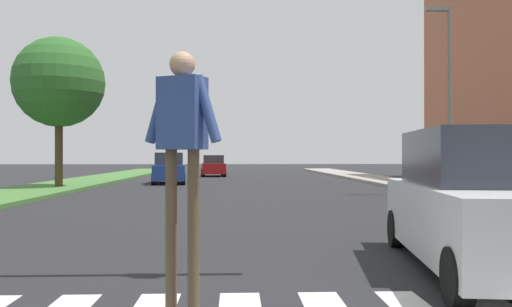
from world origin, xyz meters
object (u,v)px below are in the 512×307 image
at_px(street_lamp_right, 447,82).
at_px(suv_crossing, 482,203).
at_px(tree_far, 59,83).
at_px(pedestrian_performer, 182,148).
at_px(sedan_distant, 213,166).
at_px(sedan_midblock, 169,169).

relative_size(street_lamp_right, suv_crossing, 1.56).
relative_size(tree_far, suv_crossing, 1.46).
bearing_deg(pedestrian_performer, sedan_distant, 91.90).
bearing_deg(suv_crossing, street_lamp_right, 69.48).
distance_m(pedestrian_performer, sedan_midblock, 25.94).
height_order(pedestrian_performer, sedan_distant, pedestrian_performer).
bearing_deg(pedestrian_performer, tree_far, 110.83).
xyz_separation_m(pedestrian_performer, suv_crossing, (3.90, 2.68, -0.73)).
distance_m(tree_far, suv_crossing, 21.76).
xyz_separation_m(suv_crossing, sedan_distant, (-5.10, 33.51, -0.17)).
relative_size(tree_far, sedan_distant, 1.68).
bearing_deg(pedestrian_performer, sedan_midblock, 97.29).
distance_m(tree_far, pedestrian_performer, 22.24).
bearing_deg(suv_crossing, sedan_distant, 98.66).
distance_m(tree_far, sedan_distant, 17.51).
relative_size(pedestrian_performer, suv_crossing, 0.52).
relative_size(street_lamp_right, sedan_distant, 1.79).
bearing_deg(street_lamp_right, tree_far, 166.33).
bearing_deg(suv_crossing, sedan_midblock, 107.33).
bearing_deg(suv_crossing, pedestrian_performer, -145.56).
xyz_separation_m(sedan_midblock, sedan_distant, (2.09, 10.47, -0.05)).
relative_size(street_lamp_right, pedestrian_performer, 3.01).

